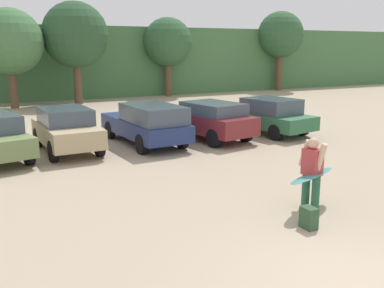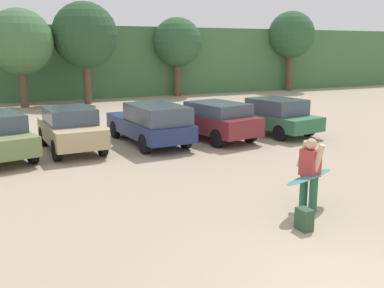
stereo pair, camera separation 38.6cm
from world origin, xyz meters
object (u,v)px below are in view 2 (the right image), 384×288
Objects in this scene: person_adult at (310,170)px; backpack_dropped at (304,219)px; parked_car_forest_green at (270,115)px; parked_car_tan at (71,128)px; surfboard_teal at (310,177)px; parked_car_navy at (151,123)px; parked_car_maroon at (213,119)px.

backpack_dropped is (-0.83, -0.90, -0.71)m from person_adult.
person_adult reaches higher than parked_car_forest_green.
parked_car_tan is at bearing 108.36° from backpack_dropped.
parked_car_tan is 8.89× the size of backpack_dropped.
surfboard_teal is at bearing 45.11° from person_adult.
parked_car_navy reaches higher than surfboard_teal.
person_adult is (3.88, -8.28, 0.11)m from parked_car_tan.
person_adult is (-4.48, -8.00, 0.16)m from parked_car_forest_green.
backpack_dropped is at bearing 153.37° from parked_car_maroon.
parked_car_maroon is (2.58, -0.13, -0.02)m from parked_car_navy.
parked_car_navy is at bearing -92.37° from person_adult.
parked_car_forest_green is at bearing -141.64° from surfboard_teal.
parked_car_tan is 5.54m from parked_car_maroon.
person_adult is (-1.65, -7.90, 0.12)m from parked_car_maroon.
parked_car_forest_green is 9.24m from surfboard_teal.
backpack_dropped is (3.05, -9.18, -0.60)m from parked_car_tan.
surfboard_teal is 4.08× the size of backpack_dropped.
parked_car_tan is 0.83× the size of parked_car_navy.
parked_car_tan is at bearing -73.87° from person_adult.
surfboard_teal is at bearing -177.63° from parked_car_navy.
parked_car_tan is 2.18× the size of surfboard_teal.
parked_car_navy is 8.08m from person_adult.
parked_car_forest_green is 3.02× the size of person_adult.
parked_car_maroon reaches higher than surfboard_teal.
surfboard_teal is (3.84, -8.33, -0.03)m from parked_car_tan.
parked_car_forest_green is at bearing -94.18° from parked_car_navy.
parked_car_maroon is at bearing 82.15° from parked_car_forest_green.
parked_car_navy is (2.95, -0.25, 0.02)m from parked_car_tan.
parked_car_forest_green is at bearing -98.84° from parked_car_maroon.
surfboard_teal reaches higher than backpack_dropped.
parked_car_navy is 2.92× the size of person_adult.
parked_car_tan is at bearing 78.18° from parked_car_forest_green.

